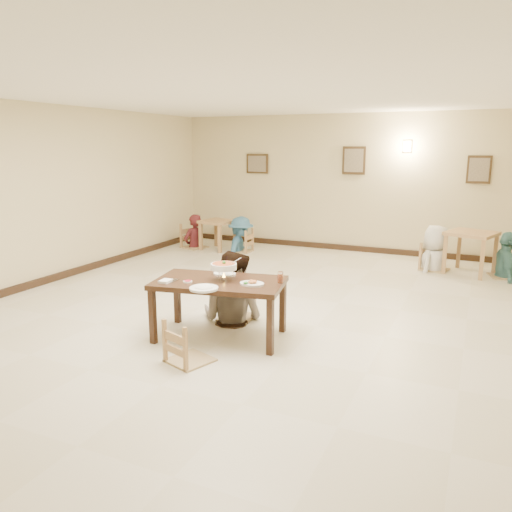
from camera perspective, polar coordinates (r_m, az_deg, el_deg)
The scene contains 31 objects.
floor at distance 6.91m, azimuth -0.14°, elevation -6.98°, with size 10.00×10.00×0.00m, color beige.
ceiling at distance 6.56m, azimuth -0.16°, elevation 18.59°, with size 10.00×10.00×0.00m, color white.
wall_back at distance 11.29m, azimuth 10.57°, elevation 8.15°, with size 10.00×10.00×0.00m, color beige.
wall_left at distance 8.99m, azimuth -24.17°, elevation 6.26°, with size 10.00×10.00×0.00m, color beige.
baseboard_back at distance 11.45m, azimuth 10.25°, elevation 0.94°, with size 8.00×0.06×0.12m, color black.
baseboard_left at distance 9.21m, azimuth -23.26°, elevation -2.67°, with size 0.06×10.00×0.12m, color black.
picture_a at distance 11.95m, azimuth 0.14°, elevation 10.50°, with size 0.55×0.04×0.45m.
picture_b at distance 11.20m, azimuth 11.12°, elevation 10.66°, with size 0.50×0.04×0.60m.
picture_c at distance 10.90m, azimuth 24.13°, elevation 9.00°, with size 0.45×0.04×0.55m.
wall_sconce at distance 10.99m, azimuth 16.89°, elevation 11.91°, with size 0.16×0.05×0.22m, color #FFD88C.
main_table at distance 6.03m, azimuth -4.21°, elevation -3.54°, with size 1.67×1.13×0.72m.
chair_far at distance 6.73m, azimuth -2.25°, elevation -3.32°, with size 0.44×0.44×0.94m.
chair_near at distance 5.44m, azimuth -7.68°, elevation -7.45°, with size 0.43×0.43×0.91m.
main_diner at distance 6.56m, azimuth -2.79°, elevation 0.58°, with size 0.93×0.72×1.90m, color gray.
curry_warmer at distance 5.99m, azimuth -3.71°, elevation -1.21°, with size 0.35×0.31×0.28m.
rice_plate_far at distance 6.26m, azimuth -3.60°, elevation -2.03°, with size 0.30×0.30×0.07m.
rice_plate_near at distance 5.65m, azimuth -5.99°, elevation -3.66°, with size 0.32×0.32×0.07m.
fried_plate at distance 5.79m, azimuth -0.49°, elevation -3.12°, with size 0.29×0.29×0.06m.
chili_dish at distance 5.96m, azimuth -7.81°, elevation -2.90°, with size 0.11×0.11×0.02m.
napkin_cutlery at distance 6.00m, azimuth -10.25°, elevation -2.84°, with size 0.15×0.24×0.03m.
drink_glass at distance 5.88m, azimuth 2.81°, elevation -2.49°, with size 0.07×0.07×0.13m.
bg_table_left at distance 11.32m, azimuth -4.39°, elevation 3.44°, with size 0.78×0.78×0.67m.
bg_table_right at distance 9.89m, azimuth 23.39°, elevation 1.77°, with size 0.99×0.99×0.78m.
bg_chair_ll at distance 11.56m, azimuth -7.11°, elevation 3.47°, with size 0.49×0.49×1.05m.
bg_chair_lr at distance 11.05m, azimuth -1.76°, elevation 2.94°, with size 0.45×0.45×0.96m.
bg_chair_rl at distance 9.96m, azimuth 19.88°, elevation 1.24°, with size 0.46×0.46×0.99m.
bg_chair_rr at distance 9.90m, azimuth 26.77°, elevation 0.61°, with size 0.47×0.47×1.00m.
bg_diner_a at distance 11.52m, azimuth -7.14°, elevation 4.76°, with size 0.57×0.37×1.56m, color #50191E.
bg_diner_b at distance 11.00m, azimuth -1.77°, elevation 4.52°, with size 1.02×0.58×1.57m, color teal.
bg_diner_c at distance 9.91m, azimuth 20.04°, elevation 3.31°, with size 0.84×0.55×1.72m, color silver.
bg_diner_d at distance 9.85m, azimuth 26.95°, elevation 2.48°, with size 0.97×0.40×1.65m, color teal.
Camera 1 is at (2.71, -5.93, 2.29)m, focal length 35.00 mm.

